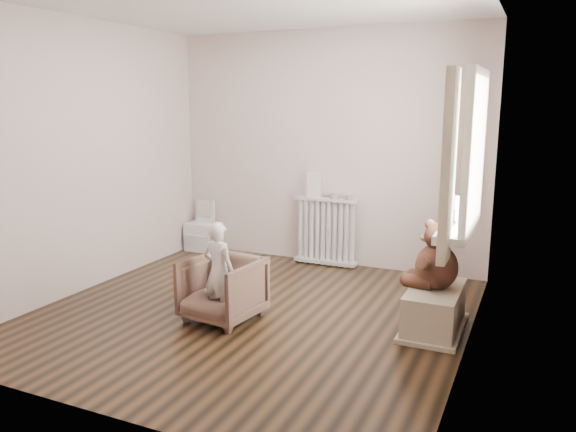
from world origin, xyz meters
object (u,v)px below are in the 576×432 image
at_px(armchair, 222,289).
at_px(toy_bench, 435,306).
at_px(radiator, 326,231).
at_px(child, 219,271).
at_px(teddy_bear, 437,249).
at_px(plush_cat, 459,210).
at_px(toy_vanity, 203,229).

height_order(armchair, toy_bench, armchair).
bearing_deg(radiator, child, -96.28).
xyz_separation_m(armchair, child, (0.00, -0.05, 0.17)).
bearing_deg(teddy_bear, plush_cat, 1.52).
bearing_deg(toy_bench, teddy_bear, 103.68).
height_order(child, plush_cat, plush_cat).
relative_size(radiator, teddy_bear, 1.41).
bearing_deg(armchair, teddy_bear, 25.28).
bearing_deg(toy_vanity, toy_bench, -23.80).
xyz_separation_m(teddy_bear, plush_cat, (0.14, -0.01, 0.33)).
bearing_deg(armchair, toy_bench, 24.63).
xyz_separation_m(toy_vanity, teddy_bear, (3.07, -1.33, 0.40)).
xyz_separation_m(radiator, plush_cat, (1.60, -1.38, 0.61)).
relative_size(toy_vanity, armchair, 1.07).
bearing_deg(child, toy_bench, -153.82).
bearing_deg(toy_bench, armchair, -162.90).
height_order(child, toy_bench, child).
bearing_deg(teddy_bear, child, -154.42).
relative_size(armchair, teddy_bear, 1.09).
distance_m(child, toy_bench, 1.78).
xyz_separation_m(armchair, plush_cat, (1.81, 0.52, 0.73)).
height_order(teddy_bear, plush_cat, plush_cat).
xyz_separation_m(child, teddy_bear, (1.67, 0.58, 0.23)).
bearing_deg(toy_bench, plush_cat, 2.91).
distance_m(child, plush_cat, 1.98).
xyz_separation_m(armchair, teddy_bear, (1.67, 0.53, 0.40)).
height_order(armchair, child, child).
bearing_deg(toy_bench, radiator, 136.53).
bearing_deg(teddy_bear, radiator, 143.13).
xyz_separation_m(toy_vanity, plush_cat, (3.21, -1.35, 0.72)).
bearing_deg(radiator, toy_vanity, -178.93).
height_order(toy_bench, teddy_bear, teddy_bear).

